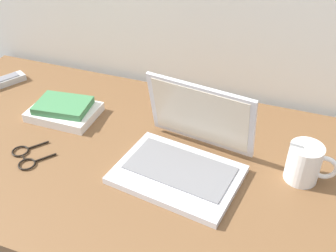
{
  "coord_description": "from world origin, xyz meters",
  "views": [
    {
      "loc": [
        0.32,
        -0.76,
        0.74
      ],
      "look_at": [
        0.04,
        0.0,
        0.15
      ],
      "focal_mm": 42.48,
      "sensor_mm": 36.0,
      "label": 1
    }
  ],
  "objects_px": {
    "coffee_mug": "(305,163)",
    "book_stack": "(64,110)",
    "laptop": "(185,153)",
    "remote_control_near": "(2,82)",
    "eyeglasses": "(25,157)"
  },
  "relations": [
    {
      "from": "coffee_mug",
      "to": "book_stack",
      "type": "height_order",
      "value": "coffee_mug"
    },
    {
      "from": "laptop",
      "to": "coffee_mug",
      "type": "height_order",
      "value": "laptop"
    },
    {
      "from": "laptop",
      "to": "remote_control_near",
      "type": "distance_m",
      "value": 0.76
    },
    {
      "from": "coffee_mug",
      "to": "remote_control_near",
      "type": "height_order",
      "value": "coffee_mug"
    },
    {
      "from": "laptop",
      "to": "coffee_mug",
      "type": "distance_m",
      "value": 0.3
    },
    {
      "from": "laptop",
      "to": "eyeglasses",
      "type": "distance_m",
      "value": 0.44
    },
    {
      "from": "coffee_mug",
      "to": "eyeglasses",
      "type": "relative_size",
      "value": 0.91
    },
    {
      "from": "laptop",
      "to": "book_stack",
      "type": "distance_m",
      "value": 0.44
    },
    {
      "from": "coffee_mug",
      "to": "eyeglasses",
      "type": "bearing_deg",
      "value": -165.88
    },
    {
      "from": "coffee_mug",
      "to": "eyeglasses",
      "type": "xyz_separation_m",
      "value": [
        -0.71,
        -0.18,
        -0.05
      ]
    },
    {
      "from": "laptop",
      "to": "remote_control_near",
      "type": "xyz_separation_m",
      "value": [
        -0.74,
        0.19,
        -0.03
      ]
    },
    {
      "from": "book_stack",
      "to": "remote_control_near",
      "type": "bearing_deg",
      "value": 163.92
    },
    {
      "from": "eyeglasses",
      "to": "book_stack",
      "type": "bearing_deg",
      "value": 92.51
    },
    {
      "from": "coffee_mug",
      "to": "laptop",
      "type": "bearing_deg",
      "value": -168.22
    },
    {
      "from": "laptop",
      "to": "remote_control_near",
      "type": "bearing_deg",
      "value": 165.93
    }
  ]
}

